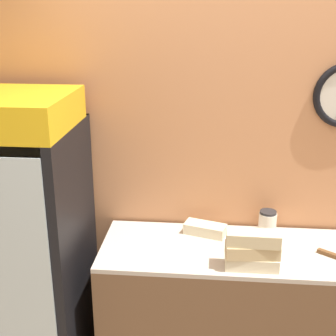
% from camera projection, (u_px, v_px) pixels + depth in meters
% --- Properties ---
extents(wall_back, '(5.20, 0.09, 2.70)m').
position_uv_depth(wall_back, '(251.00, 160.00, 2.79)').
color(wall_back, tan).
rests_on(wall_back, ground_plane).
extents(prep_counter, '(1.67, 0.58, 0.94)m').
position_uv_depth(prep_counter, '(246.00, 319.00, 2.77)').
color(prep_counter, brown).
rests_on(prep_counter, ground_plane).
extents(beverage_cooler, '(0.78, 0.70, 1.80)m').
position_uv_depth(beverage_cooler, '(16.00, 231.00, 2.69)').
color(beverage_cooler, black).
rests_on(beverage_cooler, ground_plane).
extents(sandwich_stack_bottom, '(0.27, 0.11, 0.07)m').
position_uv_depth(sandwich_stack_bottom, '(252.00, 262.00, 2.41)').
color(sandwich_stack_bottom, beige).
rests_on(sandwich_stack_bottom, prep_counter).
extents(sandwich_stack_middle, '(0.28, 0.12, 0.07)m').
position_uv_depth(sandwich_stack_middle, '(252.00, 250.00, 2.39)').
color(sandwich_stack_middle, tan).
rests_on(sandwich_stack_middle, sandwich_stack_bottom).
extents(sandwich_stack_top, '(0.27, 0.11, 0.07)m').
position_uv_depth(sandwich_stack_top, '(253.00, 238.00, 2.37)').
color(sandwich_stack_top, beige).
rests_on(sandwich_stack_top, sandwich_stack_middle).
extents(sandwich_flat_left, '(0.26, 0.17, 0.06)m').
position_uv_depth(sandwich_flat_left, '(205.00, 229.00, 2.77)').
color(sandwich_flat_left, beige).
rests_on(sandwich_flat_left, prep_counter).
extents(sandwich_flat_right, '(0.24, 0.11, 0.07)m').
position_uv_depth(sandwich_flat_right, '(255.00, 249.00, 2.54)').
color(sandwich_flat_right, beige).
rests_on(sandwich_flat_right, prep_counter).
extents(condiment_jar, '(0.11, 0.11, 0.14)m').
position_uv_depth(condiment_jar, '(267.00, 222.00, 2.77)').
color(condiment_jar, silver).
rests_on(condiment_jar, prep_counter).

